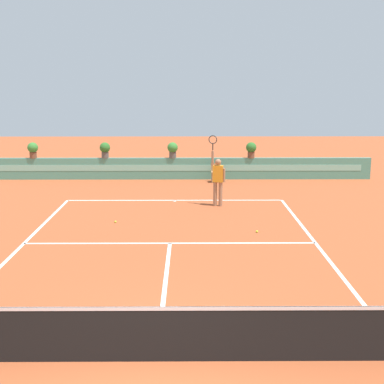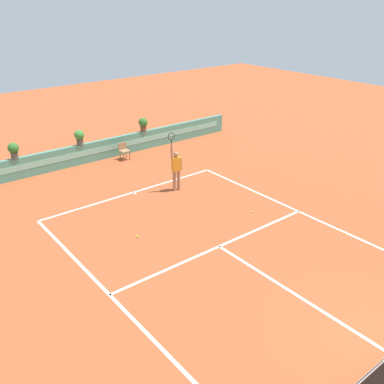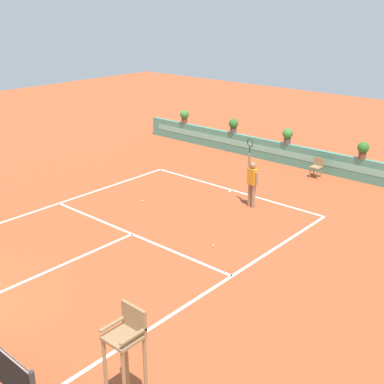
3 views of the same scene
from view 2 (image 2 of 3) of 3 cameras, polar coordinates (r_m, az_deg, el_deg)
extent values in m
plane|color=#A84C28|center=(14.27, 4.70, -7.86)|extent=(60.00, 60.00, 0.00)
cube|color=white|center=(18.46, -7.77, -0.04)|extent=(8.22, 0.10, 0.01)
cube|color=white|center=(14.52, 3.62, -7.19)|extent=(8.22, 0.10, 0.01)
cube|color=white|center=(12.76, 13.46, -12.99)|extent=(0.10, 6.40, 0.01)
cube|color=white|center=(12.29, -9.82, -14.29)|extent=(0.10, 11.89, 0.01)
cube|color=white|center=(16.98, 15.10, -3.04)|extent=(0.10, 11.89, 0.01)
cube|color=white|center=(18.38, -7.61, -0.14)|extent=(0.10, 0.20, 0.01)
cube|color=#4C8E7A|center=(22.01, -13.95, 4.99)|extent=(18.00, 0.20, 1.00)
cube|color=#7ABCA8|center=(21.91, -13.84, 5.04)|extent=(17.10, 0.01, 0.28)
cylinder|color=#99754C|center=(21.94, -9.03, 4.60)|extent=(0.05, 0.05, 0.45)
cylinder|color=#99754C|center=(22.10, -8.24, 4.80)|extent=(0.05, 0.05, 0.45)
cylinder|color=#99754C|center=(22.23, -9.48, 4.84)|extent=(0.05, 0.05, 0.45)
cylinder|color=#99754C|center=(22.39, -8.70, 5.04)|extent=(0.05, 0.05, 0.45)
cube|color=#99754C|center=(22.09, -8.90, 5.42)|extent=(0.44, 0.44, 0.04)
cube|color=#99754C|center=(22.19, -9.20, 6.03)|extent=(0.44, 0.04, 0.36)
cylinder|color=#9E7051|center=(18.38, -1.78, 1.61)|extent=(0.14, 0.14, 0.90)
cylinder|color=#9E7051|center=(18.31, -2.35, 1.50)|extent=(0.14, 0.14, 0.90)
cube|color=orange|center=(18.06, -2.10, 3.74)|extent=(0.40, 0.29, 0.60)
sphere|color=#9E7051|center=(17.91, -2.12, 5.02)|extent=(0.22, 0.22, 0.22)
cylinder|color=#9E7051|center=(17.80, -2.71, 5.29)|extent=(0.09, 0.09, 0.55)
cylinder|color=black|center=(17.66, -2.74, 6.57)|extent=(0.04, 0.04, 0.24)
torus|color=#262626|center=(17.58, -2.76, 7.38)|extent=(0.31, 0.10, 0.31)
cylinder|color=#9E7051|center=(18.17, -1.46, 3.70)|extent=(0.09, 0.09, 0.50)
sphere|color=#CCE033|center=(15.11, -7.28, -5.84)|extent=(0.07, 0.07, 0.07)
sphere|color=#CCE033|center=(16.75, 7.86, -2.64)|extent=(0.07, 0.07, 0.07)
cylinder|color=#514C47|center=(21.74, -14.61, 6.45)|extent=(0.32, 0.32, 0.28)
sphere|color=#387F33|center=(21.63, -14.71, 7.32)|extent=(0.48, 0.48, 0.48)
cylinder|color=#514C47|center=(20.77, -22.43, 4.50)|extent=(0.32, 0.32, 0.28)
sphere|color=#2D6B28|center=(20.66, -22.58, 5.40)|extent=(0.48, 0.48, 0.48)
cylinder|color=brown|center=(23.34, -6.46, 8.34)|extent=(0.32, 0.32, 0.28)
sphere|color=#2D6B28|center=(23.25, -6.50, 9.16)|extent=(0.48, 0.48, 0.48)
camera|label=1|loc=(10.75, 75.27, -12.41)|focal=49.34mm
camera|label=3|loc=(19.64, 56.08, 12.77)|focal=46.59mm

